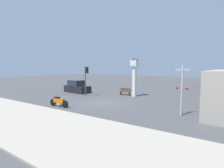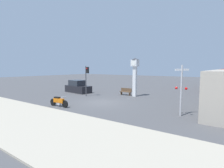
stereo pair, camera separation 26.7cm
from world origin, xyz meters
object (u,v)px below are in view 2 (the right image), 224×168
railroad_crossing_signal (181,88)px  parked_car (78,87)px  bench (126,91)px  traffic_light (87,75)px  motorcycle (59,101)px  clock_tower (135,71)px

railroad_crossing_signal → parked_car: 16.21m
bench → traffic_light: bearing=-135.0°
railroad_crossing_signal → parked_car: railroad_crossing_signal is taller
motorcycle → traffic_light: size_ratio=0.60×
traffic_light → bench: size_ratio=2.38×
parked_car → clock_tower: bearing=17.9°
motorcycle → parked_car: 9.43m
parked_car → railroad_crossing_signal: bearing=-8.6°
clock_tower → railroad_crossing_signal: 9.31m
motorcycle → clock_tower: 10.10m
traffic_light → clock_tower: bearing=33.6°
traffic_light → parked_car: traffic_light is taller
railroad_crossing_signal → traffic_light: bearing=167.7°
clock_tower → railroad_crossing_signal: (7.05, -5.98, -1.06)m
motorcycle → parked_car: size_ratio=0.52×
traffic_light → bench: 5.52m
motorcycle → railroad_crossing_signal: size_ratio=0.60×
traffic_light → parked_car: bearing=153.3°
motorcycle → railroad_crossing_signal: 10.70m
motorcycle → clock_tower: bearing=69.0°
bench → parked_car: (-7.06, -1.86, 0.26)m
motorcycle → traffic_light: (-2.04, 5.92, 2.15)m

